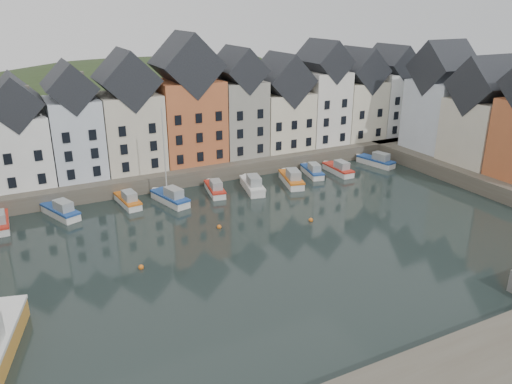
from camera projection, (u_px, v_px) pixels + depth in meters
ground at (287, 250)px, 49.81m from camera, size 260.00×260.00×0.00m
far_quay at (186, 162)px, 74.48m from camera, size 90.00×16.00×2.00m
right_quay at (512, 178)px, 67.68m from camera, size 14.00×54.00×2.00m
hillside at (148, 217)px, 102.85m from camera, size 153.60×70.40×64.00m
far_terrace at (209, 110)px, 71.41m from camera, size 72.37×8.16×17.78m
right_terrace at (485, 114)px, 68.70m from camera, size 8.30×24.25×16.36m
mooring_buoys at (229, 236)px, 52.51m from camera, size 20.50×5.50×0.50m
boat_a at (0, 222)px, 54.60m from camera, size 1.89×5.93×2.27m
boat_b at (61, 211)px, 57.51m from camera, size 3.96×6.32×2.32m
boat_c at (128, 200)px, 60.82m from camera, size 2.34×5.81×2.17m
boat_d at (171, 197)px, 61.40m from camera, size 3.47×6.53×11.93m
boat_e at (215, 189)px, 64.62m from camera, size 2.67×5.84×2.16m
boat_f at (253, 185)px, 65.62m from camera, size 3.34×6.72×2.47m
boat_g at (292, 179)px, 67.94m from camera, size 3.61×6.76×2.48m
boat_h at (313, 171)px, 71.49m from camera, size 2.88×5.80×2.14m
boat_i at (339, 169)px, 72.29m from camera, size 1.94×5.84×2.23m
boat_j at (377, 161)px, 75.94m from camera, size 3.18×6.35×2.34m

